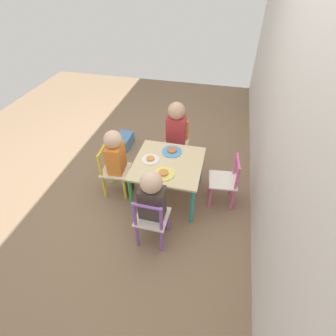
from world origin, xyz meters
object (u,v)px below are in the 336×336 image
at_px(child_left, 176,130).
at_px(storage_bin, 124,141).
at_px(plate_left, 172,151).
at_px(chair_purple, 152,220).
at_px(plate_right, 164,174).
at_px(chair_yellow, 114,171).
at_px(plate_front, 150,159).
at_px(child_front, 117,157).
at_px(kids_table, 168,167).
at_px(chair_pink, 225,182).
at_px(child_right, 153,199).
at_px(chair_orange, 176,145).

xyz_separation_m(child_left, storage_bin, (-0.26, -0.72, -0.41)).
distance_m(plate_left, storage_bin, 1.02).
xyz_separation_m(chair_purple, plate_right, (-0.38, 0.01, 0.19)).
bearing_deg(plate_right, chair_purple, -1.60).
height_order(chair_yellow, plate_right, chair_yellow).
height_order(chair_yellow, plate_front, chair_yellow).
bearing_deg(storage_bin, child_front, 18.89).
bearing_deg(plate_left, kids_table, -0.00).
bearing_deg(kids_table, child_left, -176.67).
bearing_deg(child_front, child_left, -45.14).
bearing_deg(chair_pink, plate_front, -91.42).
bearing_deg(child_left, plate_left, -88.23).
relative_size(chair_pink, child_right, 0.72).
xyz_separation_m(chair_pink, plate_right, (0.23, -0.54, 0.19)).
height_order(child_left, storage_bin, child_left).
distance_m(chair_purple, child_left, 1.06).
bearing_deg(child_right, chair_pink, -134.42).
bearing_deg(storage_bin, plate_left, 52.49).
bearing_deg(chair_yellow, chair_purple, -137.52).
relative_size(chair_purple, child_left, 0.66).
height_order(chair_yellow, child_left, child_left).
height_order(chair_orange, storage_bin, chair_orange).
bearing_deg(child_front, child_right, -137.55).
xyz_separation_m(chair_purple, chair_pink, (-0.60, 0.55, 0.00)).
xyz_separation_m(chair_orange, plate_front, (0.55, -0.14, 0.19)).
distance_m(chair_purple, chair_orange, 1.09).
bearing_deg(storage_bin, child_right, 31.05).
xyz_separation_m(chair_purple, child_left, (-1.03, -0.02, 0.23)).
relative_size(chair_purple, child_front, 0.72).
relative_size(chair_orange, child_front, 0.72).
bearing_deg(chair_purple, plate_right, -90.50).
relative_size(kids_table, storage_bin, 2.12).
relative_size(child_left, storage_bin, 2.67).
xyz_separation_m(child_right, plate_right, (-0.32, 0.01, -0.00)).
bearing_deg(chair_purple, kids_table, -90.00).
distance_m(kids_table, chair_pink, 0.56).
distance_m(chair_orange, storage_bin, 0.77).
distance_m(chair_yellow, child_front, 0.19).
distance_m(kids_table, chair_purple, 0.56).
relative_size(kids_table, plate_left, 3.22).
xyz_separation_m(child_right, child_front, (-0.45, -0.48, -0.01)).
distance_m(child_right, child_left, 0.98).
bearing_deg(storage_bin, chair_pink, 61.99).
xyz_separation_m(kids_table, child_front, (0.03, -0.48, 0.06)).
distance_m(kids_table, plate_right, 0.18).
distance_m(plate_front, storage_bin, 1.02).
distance_m(chair_yellow, chair_pink, 1.09).
bearing_deg(plate_right, plate_front, -135.00).
distance_m(chair_orange, child_left, 0.24).
xyz_separation_m(chair_purple, plate_front, (-0.55, -0.16, 0.19)).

